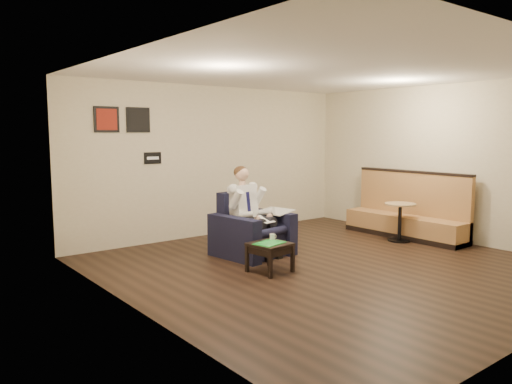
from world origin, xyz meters
TOP-DOWN VIEW (x-y plane):
  - ground at (0.00, 0.00)m, footprint 6.00×6.00m
  - wall_back at (0.00, 3.00)m, footprint 6.00×0.02m
  - wall_left at (-3.00, 0.00)m, footprint 0.02×6.00m
  - wall_right at (3.00, 0.00)m, footprint 0.02×6.00m
  - ceiling at (0.00, 0.00)m, footprint 6.00×6.00m
  - seating_sign at (-1.30, 2.98)m, footprint 0.32×0.02m
  - art_print_left at (-2.10, 2.98)m, footprint 0.42×0.03m
  - art_print_right at (-1.55, 2.98)m, footprint 0.42×0.03m
  - armchair at (-0.48, 1.22)m, footprint 1.13×1.13m
  - seated_man at (-0.46, 1.10)m, footprint 0.76×1.04m
  - lap_papers at (-0.45, 0.99)m, footprint 0.28×0.36m
  - newspaper at (-0.06, 1.17)m, footprint 0.52×0.60m
  - side_table at (-0.89, 0.31)m, footprint 0.56×0.56m
  - green_folder at (-0.91, 0.29)m, footprint 0.47×0.39m
  - coffee_mug at (-0.74, 0.44)m, footprint 0.08×0.08m
  - smartphone at (-0.86, 0.46)m, footprint 0.13×0.07m
  - banquette at (2.59, 0.55)m, footprint 0.56×2.37m
  - cafe_table at (2.22, 0.39)m, footprint 0.72×0.72m

SIDE VIEW (x-z plane):
  - ground at x=0.00m, z-range 0.00..0.00m
  - side_table at x=-0.89m, z-range 0.00..0.41m
  - cafe_table at x=2.22m, z-range 0.00..0.68m
  - smartphone at x=-0.86m, z-range 0.41..0.42m
  - green_folder at x=-0.91m, z-range 0.41..0.42m
  - coffee_mug at x=-0.74m, z-range 0.41..0.50m
  - armchair at x=-0.48m, z-range 0.00..0.98m
  - lap_papers at x=-0.45m, z-range 0.60..0.61m
  - banquette at x=2.59m, z-range 0.00..1.21m
  - newspaper at x=-0.06m, z-range 0.66..0.68m
  - seated_man at x=-0.46m, z-range 0.00..1.35m
  - wall_back at x=0.00m, z-range 0.00..2.80m
  - wall_left at x=-3.00m, z-range 0.00..2.80m
  - wall_right at x=3.00m, z-range 0.00..2.80m
  - seating_sign at x=-1.30m, z-range 1.40..1.60m
  - art_print_left at x=-2.10m, z-range 1.94..2.36m
  - art_print_right at x=-1.55m, z-range 1.94..2.36m
  - ceiling at x=0.00m, z-range 2.79..2.81m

